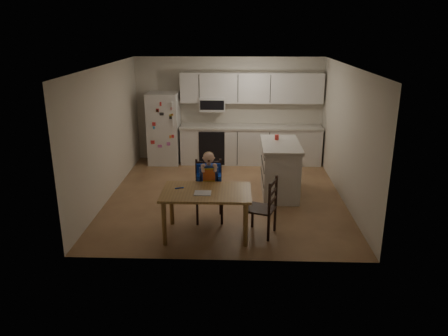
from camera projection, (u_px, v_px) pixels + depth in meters
name	position (u px, v px, depth m)	size (l,w,h in m)	color
room	(227.00, 128.00, 8.66)	(4.52, 5.01, 2.51)	brown
refrigerator	(164.00, 128.00, 10.43)	(0.72, 0.70, 1.70)	silver
kitchen_run	(250.00, 127.00, 10.44)	(3.37, 0.62, 2.15)	silver
kitchen_island	(280.00, 168.00, 8.55)	(0.73, 1.40, 1.03)	silver
red_cup	(277.00, 137.00, 8.63)	(0.08, 0.08, 0.10)	red
dining_table	(206.00, 197.00, 6.79)	(1.38, 0.89, 0.74)	olive
napkin	(203.00, 193.00, 6.66)	(0.26, 0.22, 0.01)	silver
toddler_spoon	(179.00, 188.00, 6.86)	(0.02, 0.02, 0.12)	#153CB7
chair_booster	(209.00, 179.00, 7.35)	(0.50, 0.50, 1.20)	black
chair_side	(267.00, 204.00, 6.80)	(0.54, 0.54, 0.95)	black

